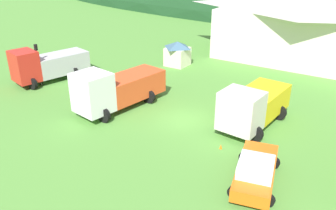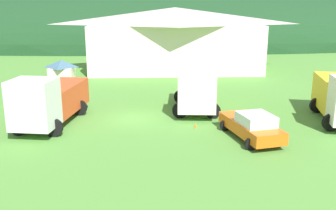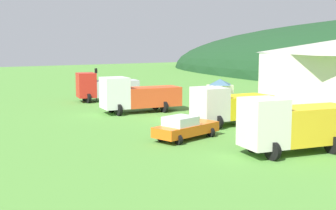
# 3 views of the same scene
# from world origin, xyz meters

# --- Properties ---
(ground_plane) EXTENTS (200.00, 200.00, 0.00)m
(ground_plane) POSITION_xyz_m (0.00, 0.00, 0.00)
(ground_plane) COLOR #518C38
(forested_hill_backdrop) EXTENTS (163.50, 60.00, 24.50)m
(forested_hill_backdrop) POSITION_xyz_m (0.00, 63.51, 0.00)
(forested_hill_backdrop) COLOR #193D1E
(forested_hill_backdrop) RESTS_ON ground
(depot_building) EXTENTS (20.98, 9.71, 7.39)m
(depot_building) POSITION_xyz_m (3.97, 19.92, 3.81)
(depot_building) COLOR silver
(depot_building) RESTS_ON ground
(play_shed_cream) EXTENTS (2.38, 2.37, 2.61)m
(play_shed_cream) POSITION_xyz_m (-7.40, 11.00, 1.34)
(play_shed_cream) COLOR beige
(play_shed_cream) RESTS_ON ground
(heavy_rig_white) EXTENTS (3.99, 7.95, 3.48)m
(heavy_rig_white) POSITION_xyz_m (-5.51, -1.12, 1.71)
(heavy_rig_white) COLOR white
(heavy_rig_white) RESTS_ON ground
(flatbed_truck_yellow) EXTENTS (3.72, 6.92, 3.18)m
(flatbed_truck_yellow) POSITION_xyz_m (4.42, 1.88, 1.63)
(flatbed_truck_yellow) COLOR silver
(flatbed_truck_yellow) RESTS_ON ground
(service_pickup_orange) EXTENTS (3.08, 5.39, 1.66)m
(service_pickup_orange) POSITION_xyz_m (7.02, -4.37, 0.83)
(service_pickup_orange) COLOR orange
(service_pickup_orange) RESTS_ON ground
(traffic_cone_near_pickup) EXTENTS (0.36, 0.36, 0.63)m
(traffic_cone_near_pickup) POSITION_xyz_m (3.97, -2.13, 0.00)
(traffic_cone_near_pickup) COLOR orange
(traffic_cone_near_pickup) RESTS_ON ground
(traffic_cone_mid_row) EXTENTS (0.36, 0.36, 0.48)m
(traffic_cone_mid_row) POSITION_xyz_m (-4.44, 1.33, 0.00)
(traffic_cone_mid_row) COLOR orange
(traffic_cone_mid_row) RESTS_ON ground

